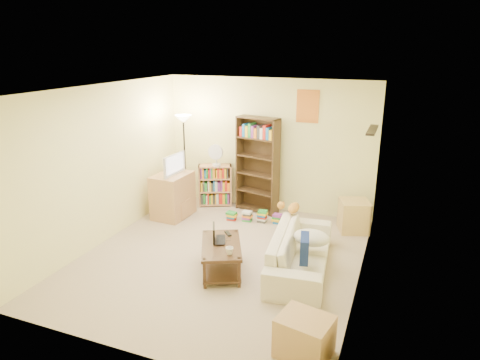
% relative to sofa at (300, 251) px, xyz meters
% --- Properties ---
extents(room, '(4.50, 4.54, 2.52)m').
position_rel_sofa_xyz_m(room, '(-1.18, -0.10, 1.34)').
color(room, tan).
rests_on(room, ground).
extents(sofa, '(2.09, 1.18, 0.56)m').
position_rel_sofa_xyz_m(sofa, '(0.00, 0.00, 0.00)').
color(sofa, beige).
rests_on(sofa, ground).
extents(navy_pillow, '(0.19, 0.38, 0.33)m').
position_rel_sofa_xyz_m(navy_pillow, '(0.14, -0.40, 0.26)').
color(navy_pillow, navy).
rests_on(navy_pillow, sofa).
extents(cream_blanket, '(0.52, 0.37, 0.22)m').
position_rel_sofa_xyz_m(cream_blanket, '(0.13, 0.06, 0.20)').
color(cream_blanket, beige).
rests_on(cream_blanket, sofa).
extents(tabby_cat, '(0.44, 0.20, 0.15)m').
position_rel_sofa_xyz_m(tabby_cat, '(-0.33, 0.70, 0.36)').
color(tabby_cat, orange).
rests_on(tabby_cat, sofa).
extents(coffee_table, '(0.89, 1.09, 0.43)m').
position_rel_sofa_xyz_m(coffee_table, '(-1.01, -0.48, -0.00)').
color(coffee_table, '#3B2A16').
rests_on(coffee_table, ground).
extents(laptop, '(0.48, 0.45, 0.03)m').
position_rel_sofa_xyz_m(laptop, '(-1.02, -0.37, 0.16)').
color(laptop, black).
rests_on(laptop, coffee_table).
extents(laptop_screen, '(0.15, 0.30, 0.21)m').
position_rel_sofa_xyz_m(laptop_screen, '(-1.14, -0.43, 0.27)').
color(laptop_screen, white).
rests_on(laptop_screen, laptop).
extents(mug, '(0.21, 0.21, 0.10)m').
position_rel_sofa_xyz_m(mug, '(-0.79, -0.72, 0.20)').
color(mug, white).
rests_on(mug, coffee_table).
extents(tv_remote, '(0.15, 0.16, 0.02)m').
position_rel_sofa_xyz_m(tv_remote, '(-1.05, -0.15, 0.16)').
color(tv_remote, black).
rests_on(tv_remote, coffee_table).
extents(tv_stand, '(0.58, 0.79, 0.82)m').
position_rel_sofa_xyz_m(tv_stand, '(-2.67, 1.08, 0.13)').
color(tv_stand, tan).
rests_on(tv_stand, ground).
extents(television, '(0.67, 0.16, 0.38)m').
position_rel_sofa_xyz_m(television, '(-2.67, 1.08, 0.72)').
color(television, black).
rests_on(television, tv_stand).
extents(tall_bookshelf, '(0.85, 0.45, 1.81)m').
position_rel_sofa_xyz_m(tall_bookshelf, '(-1.32, 1.91, 0.68)').
color(tall_bookshelf, '#402E18').
rests_on(tall_bookshelf, ground).
extents(short_bookshelf, '(0.69, 0.50, 0.82)m').
position_rel_sofa_xyz_m(short_bookshelf, '(-2.19, 1.89, 0.13)').
color(short_bookshelf, tan).
rests_on(short_bookshelf, ground).
extents(desk_fan, '(0.29, 0.16, 0.43)m').
position_rel_sofa_xyz_m(desk_fan, '(-2.14, 1.85, 0.78)').
color(desk_fan, silver).
rests_on(desk_fan, short_bookshelf).
extents(floor_lamp, '(0.31, 0.31, 1.84)m').
position_rel_sofa_xyz_m(floor_lamp, '(-2.62, 1.49, 1.18)').
color(floor_lamp, black).
rests_on(floor_lamp, ground).
extents(side_table, '(0.60, 0.60, 0.54)m').
position_rel_sofa_xyz_m(side_table, '(0.53, 1.63, -0.01)').
color(side_table, tan).
rests_on(side_table, ground).
extents(end_cabinet, '(0.60, 0.54, 0.44)m').
position_rel_sofa_xyz_m(end_cabinet, '(0.46, -1.73, -0.06)').
color(end_cabinet, tan).
rests_on(end_cabinet, ground).
extents(book_stacks, '(0.99, 0.30, 0.22)m').
position_rel_sofa_xyz_m(book_stacks, '(-1.16, 1.38, -0.19)').
color(book_stacks, red).
rests_on(book_stacks, ground).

